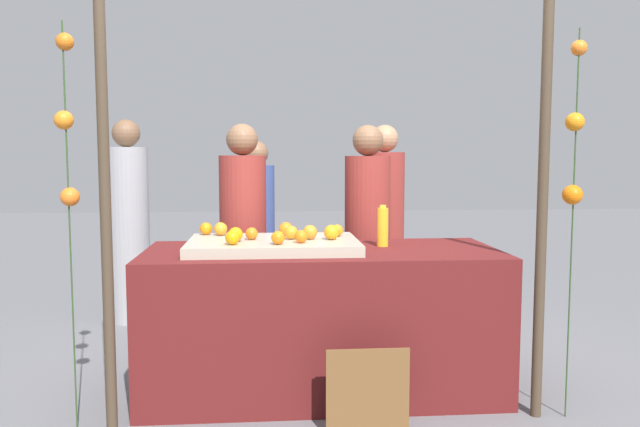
% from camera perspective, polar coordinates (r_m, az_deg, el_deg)
% --- Properties ---
extents(ground_plane, '(24.00, 24.00, 0.00)m').
position_cam_1_polar(ground_plane, '(3.95, 0.18, -15.57)').
color(ground_plane, slate).
extents(stall_counter, '(2.08, 0.88, 0.85)m').
position_cam_1_polar(stall_counter, '(3.82, 0.19, -9.60)').
color(stall_counter, '#5B1919').
rests_on(stall_counter, ground_plane).
extents(orange_tray, '(0.99, 0.67, 0.06)m').
position_cam_1_polar(orange_tray, '(3.73, -4.24, -2.83)').
color(orange_tray, '#B2AD99').
rests_on(orange_tray, stall_counter).
extents(orange_0, '(0.07, 0.07, 0.07)m').
position_cam_1_polar(orange_0, '(3.57, -1.73, -2.09)').
color(orange_0, orange).
rests_on(orange_0, orange_tray).
extents(orange_1, '(0.07, 0.07, 0.07)m').
position_cam_1_polar(orange_1, '(3.86, 1.56, -1.54)').
color(orange_1, orange).
rests_on(orange_1, orange_tray).
extents(orange_2, '(0.08, 0.08, 0.08)m').
position_cam_1_polar(orange_2, '(3.95, -8.96, -1.38)').
color(orange_2, orange).
rests_on(orange_2, orange_tray).
extents(orange_3, '(0.07, 0.07, 0.07)m').
position_cam_1_polar(orange_3, '(3.73, -6.20, -1.81)').
color(orange_3, orange).
rests_on(orange_3, orange_tray).
extents(orange_4, '(0.08, 0.08, 0.08)m').
position_cam_1_polar(orange_4, '(3.52, -3.81, -2.19)').
color(orange_4, orange).
rests_on(orange_4, orange_tray).
extents(orange_5, '(0.08, 0.08, 0.08)m').
position_cam_1_polar(orange_5, '(3.65, -7.64, -1.89)').
color(orange_5, orange).
rests_on(orange_5, orange_tray).
extents(orange_6, '(0.08, 0.08, 0.08)m').
position_cam_1_polar(orange_6, '(3.53, -7.92, -2.18)').
color(orange_6, orange).
rests_on(orange_6, orange_tray).
extents(orange_7, '(0.09, 0.09, 0.09)m').
position_cam_1_polar(orange_7, '(3.72, -0.91, -1.70)').
color(orange_7, orange).
rests_on(orange_7, orange_tray).
extents(orange_8, '(0.08, 0.08, 0.08)m').
position_cam_1_polar(orange_8, '(4.00, -10.27, -1.36)').
color(orange_8, orange).
rests_on(orange_8, orange_tray).
extents(orange_9, '(0.08, 0.08, 0.08)m').
position_cam_1_polar(orange_9, '(3.73, -2.63, -1.73)').
color(orange_9, orange).
rests_on(orange_9, orange_tray).
extents(orange_10, '(0.09, 0.09, 0.09)m').
position_cam_1_polar(orange_10, '(3.88, -3.11, -1.42)').
color(orange_10, orange).
rests_on(orange_10, orange_tray).
extents(orange_11, '(0.09, 0.09, 0.09)m').
position_cam_1_polar(orange_11, '(3.71, 1.03, -1.71)').
color(orange_11, orange).
rests_on(orange_11, orange_tray).
extents(juice_bottle, '(0.07, 0.07, 0.25)m').
position_cam_1_polar(juice_bottle, '(3.87, 5.68, -1.20)').
color(juice_bottle, '#FBAD22').
rests_on(juice_bottle, stall_counter).
extents(chalkboard_sign, '(0.42, 0.03, 0.46)m').
position_cam_1_polar(chalkboard_sign, '(3.29, 4.31, -15.88)').
color(chalkboard_sign, brown).
rests_on(chalkboard_sign, ground_plane).
extents(vendor_left, '(0.33, 0.33, 1.62)m').
position_cam_1_polar(vendor_left, '(4.46, -6.95, -3.12)').
color(vendor_left, maroon).
rests_on(vendor_left, ground_plane).
extents(vendor_right, '(0.32, 0.32, 1.62)m').
position_cam_1_polar(vendor_right, '(4.53, 4.28, -3.00)').
color(vendor_right, maroon).
rests_on(vendor_right, ground_plane).
extents(crowd_person_0, '(0.34, 0.34, 1.70)m').
position_cam_1_polar(crowd_person_0, '(5.55, -16.90, -1.28)').
color(crowd_person_0, '#99999E').
rests_on(crowd_person_0, ground_plane).
extents(crowd_person_1, '(0.33, 0.33, 1.65)m').
position_cam_1_polar(crowd_person_1, '(5.24, 5.79, -1.70)').
color(crowd_person_1, maroon).
rests_on(crowd_person_1, ground_plane).
extents(crowd_person_2, '(0.31, 0.31, 1.53)m').
position_cam_1_polar(crowd_person_2, '(5.39, -5.73, -2.14)').
color(crowd_person_2, '#384C8C').
rests_on(crowd_person_2, ground_plane).
extents(canopy_post_left, '(0.06, 0.06, 2.32)m').
position_cam_1_polar(canopy_post_left, '(3.30, -18.82, 0.72)').
color(canopy_post_left, '#473828').
rests_on(canopy_post_left, ground_plane).
extents(canopy_post_right, '(0.06, 0.06, 2.32)m').
position_cam_1_polar(canopy_post_right, '(3.51, 19.46, 0.95)').
color(canopy_post_right, '#473828').
rests_on(canopy_post_right, ground_plane).
extents(garland_strand_left, '(0.11, 0.10, 2.06)m').
position_cam_1_polar(garland_strand_left, '(3.36, -21.93, 6.84)').
color(garland_strand_left, '#2D4C23').
rests_on(garland_strand_left, ground_plane).
extents(garland_strand_right, '(0.11, 0.11, 2.06)m').
position_cam_1_polar(garland_strand_right, '(3.54, 22.01, 5.95)').
color(garland_strand_right, '#2D4C23').
rests_on(garland_strand_right, ground_plane).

